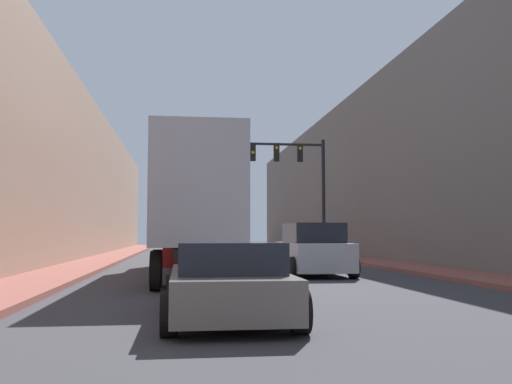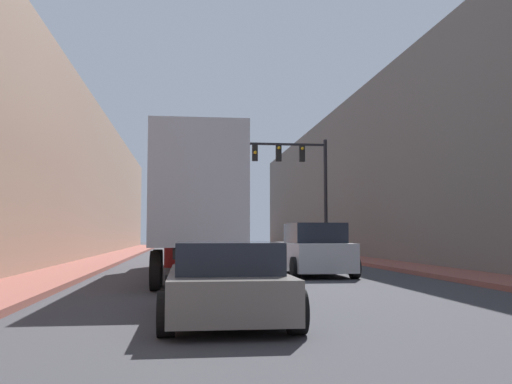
# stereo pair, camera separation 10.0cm
# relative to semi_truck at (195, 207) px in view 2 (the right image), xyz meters

# --- Properties ---
(sidewalk_right) EXTENTS (2.15, 80.00, 0.15)m
(sidewalk_right) POSITION_rel_semi_truck_xyz_m (8.64, 7.70, -2.30)
(sidewalk_right) COLOR brown
(sidewalk_right) RESTS_ON ground
(sidewalk_left) EXTENTS (2.15, 80.00, 0.15)m
(sidewalk_left) POSITION_rel_semi_truck_xyz_m (-4.44, 7.70, -2.30)
(sidewalk_left) COLOR brown
(sidewalk_left) RESTS_ON ground
(building_right) EXTENTS (6.00, 80.00, 9.90)m
(building_right) POSITION_rel_semi_truck_xyz_m (12.71, 7.70, 2.58)
(building_right) COLOR #66605B
(building_right) RESTS_ON ground
(building_left) EXTENTS (6.00, 80.00, 9.13)m
(building_left) POSITION_rel_semi_truck_xyz_m (-8.52, 7.70, 2.19)
(building_left) COLOR #997A66
(building_left) RESTS_ON ground
(semi_truck) EXTENTS (2.40, 13.32, 4.18)m
(semi_truck) POSITION_rel_semi_truck_xyz_m (0.00, 0.00, 0.00)
(semi_truck) COLOR #B2B7C1
(semi_truck) RESTS_ON ground
(sedan_car) EXTENTS (2.09, 4.36, 1.29)m
(sedan_car) POSITION_rel_semi_truck_xyz_m (0.36, -10.33, -1.75)
(sedan_car) COLOR slate
(sedan_car) RESTS_ON ground
(suv_car) EXTENTS (2.17, 4.67, 1.79)m
(suv_car) POSITION_rel_semi_truck_xyz_m (4.10, -0.46, -1.53)
(suv_car) COLOR #B7B7BC
(suv_car) RESTS_ON ground
(traffic_signal_gantry) EXTENTS (5.39, 0.35, 6.69)m
(traffic_signal_gantry) POSITION_rel_semi_truck_xyz_m (6.04, 10.98, 2.36)
(traffic_signal_gantry) COLOR black
(traffic_signal_gantry) RESTS_ON ground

